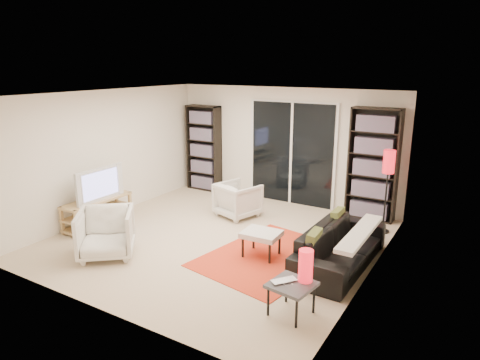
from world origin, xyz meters
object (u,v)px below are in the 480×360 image
Objects in this scene: sofa at (340,246)px; armchair_front at (106,233)px; bookshelf_left at (204,148)px; tv_stand at (98,211)px; bookshelf_right at (373,165)px; ottoman at (261,235)px; floor_lamp at (388,170)px; armchair_back at (238,200)px; side_table at (292,287)px.

armchair_front is (-3.16, -1.53, 0.08)m from sofa.
bookshelf_left reaches higher than tv_stand.
ottoman is (-0.97, -2.53, -0.71)m from bookshelf_right.
armchair_front is 0.55× the size of floor_lamp.
ottoman is 2.52m from floor_lamp.
floor_lamp reaches higher than sofa.
bookshelf_right is at bearing 5.51° from sofa.
bookshelf_left reaches higher than ottoman.
ottoman is at bearing -111.04° from bookshelf_right.
ottoman is (1.23, -1.34, 0.01)m from armchair_back.
tv_stand reaches higher than side_table.
bookshelf_right is 2.80m from ottoman.
tv_stand is 2.43× the size of side_table.
floor_lamp is (0.39, -0.56, 0.07)m from bookshelf_right.
bookshelf_left is 4.62m from sofa.
armchair_back is at bearing -166.52° from floor_lamp.
side_table is (1.05, -1.21, 0.01)m from ottoman.
armchair_front is (-3.00, -3.73, -0.68)m from bookshelf_right.
bookshelf_right is 3.80m from side_table.
tv_stand is 3.19m from ottoman.
floor_lamp is (4.53, 2.35, 0.86)m from tv_stand.
bookshelf_left is at bearing -18.71° from armchair_back.
sofa is 1.85m from floor_lamp.
tv_stand is at bearing 168.93° from side_table.
side_table is at bearing -11.07° from tv_stand.
armchair_back is at bearing 41.78° from tv_stand.
bookshelf_left is 0.97× the size of sofa.
bookshelf_left is at bearing 136.42° from side_table.
side_table is 3.28m from floor_lamp.
armchair_front reaches higher than tv_stand.
bookshelf_left is 3.01m from tv_stand.
floor_lamp is at bearing -149.40° from armchair_back.
bookshelf_right is 1.59× the size of tv_stand.
ottoman is (2.88, -2.53, -0.63)m from bookshelf_left.
bookshelf_left is at bearing 138.71° from ottoman.
tv_stand is at bearing -173.06° from ottoman.
ottoman and side_table have the same top height.
floor_lamp is at bearing 27.40° from tv_stand.
side_table is at bearing 178.59° from sofa.
bookshelf_left is at bearing 180.00° from bookshelf_right.
armchair_back is 0.50× the size of floor_lamp.
armchair_front is 4.71m from floor_lamp.
bookshelf_right is at bearing 68.96° from ottoman.
armchair_back is 2.79m from floor_lamp.
bookshelf_left is 2.13m from armchair_back.
armchair_front is 3.08m from side_table.
tv_stand is 5.18m from floor_lamp.
bookshelf_left reaches higher than sofa.
armchair_front is at bearing -149.27° from ottoman.
armchair_front is at bearing 117.33° from sofa.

